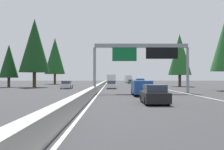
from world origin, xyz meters
TOP-DOWN VIEW (x-y plane):
  - ground_plane at (60.00, 0.00)m, footprint 320.00×320.00m
  - median_barrier at (80.00, 0.30)m, footprint 180.00×0.56m
  - shoulder_stripe_right at (70.00, -11.52)m, footprint 160.00×0.16m
  - shoulder_stripe_median at (70.00, -0.25)m, footprint 160.00×0.16m
  - sign_gantry_overhead at (34.44, -6.03)m, footprint 0.50×12.68m
  - sedan_distant_b at (19.12, -5.19)m, footprint 4.40×1.80m
  - minivan_far_left at (28.99, -5.27)m, footprint 5.00×1.95m
  - pickup_near_center at (64.15, -8.88)m, footprint 5.60×2.00m
  - bus_mid_right at (115.99, -9.21)m, footprint 11.50×2.55m
  - sedan_near_right at (96.91, -8.83)m, footprint 4.40×1.80m
  - box_truck_far_right at (77.40, -1.97)m, footprint 8.50×2.40m
  - sedan_mid_left at (49.83, -1.97)m, footprint 4.40×1.80m
  - sedan_distant_a at (75.48, -9.01)m, footprint 4.40×1.80m
  - oncoming_near at (49.73, 6.38)m, footprint 4.40×1.80m
  - conifer_right_mid at (63.61, -18.17)m, footprint 5.47×5.47m
  - conifer_left_near at (57.56, 14.53)m, footprint 6.49×6.49m
  - conifer_left_mid at (58.76, 20.44)m, footprint 4.13×4.13m
  - conifer_left_far at (89.05, 16.42)m, footprint 6.67×6.67m

SIDE VIEW (x-z plane):
  - ground_plane at x=60.00m, z-range 0.00..0.00m
  - shoulder_stripe_right at x=70.00m, z-range 0.00..0.01m
  - shoulder_stripe_median at x=70.00m, z-range 0.00..0.01m
  - median_barrier at x=80.00m, z-range 0.00..0.90m
  - sedan_distant_b at x=19.12m, z-range -0.05..1.42m
  - sedan_near_right at x=96.91m, z-range -0.05..1.42m
  - sedan_mid_left at x=49.83m, z-range -0.05..1.42m
  - sedan_distant_a at x=75.48m, z-range -0.05..1.42m
  - oncoming_near at x=49.73m, z-range -0.05..1.42m
  - pickup_near_center at x=64.15m, z-range -0.02..1.84m
  - minivan_far_left at x=28.99m, z-range 0.11..1.80m
  - box_truck_far_right at x=77.40m, z-range 0.14..3.09m
  - bus_mid_right at x=115.99m, z-range 0.17..3.27m
  - sign_gantry_overhead at x=34.44m, z-range 1.93..8.44m
  - conifer_left_mid at x=58.76m, z-range 1.01..10.39m
  - conifer_right_mid at x=63.61m, z-range 1.34..13.78m
  - conifer_left_near at x=57.56m, z-range 1.60..16.36m
  - conifer_left_far at x=89.05m, z-range 1.64..16.79m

